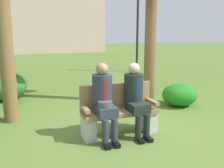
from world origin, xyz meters
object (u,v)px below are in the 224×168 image
(seated_man_left, at_px, (104,98))
(street_lamp, at_px, (138,25))
(shrub_mid_lawn, at_px, (4,86))
(park_bench, at_px, (119,112))
(seated_man_right, at_px, (136,95))
(shrub_far_lawn, at_px, (180,95))

(seated_man_left, xyz_separation_m, street_lamp, (3.87, 6.64, 1.47))
(shrub_mid_lawn, height_order, street_lamp, street_lamp)
(park_bench, distance_m, seated_man_left, 0.48)
(park_bench, distance_m, seated_man_right, 0.44)
(park_bench, bearing_deg, seated_man_right, -23.81)
(shrub_far_lawn, relative_size, street_lamp, 0.25)
(seated_man_right, relative_size, street_lamp, 0.36)
(street_lamp, bearing_deg, shrub_mid_lawn, -149.81)
(park_bench, xyz_separation_m, street_lamp, (3.55, 6.52, 1.80))
(shrub_mid_lawn, bearing_deg, seated_man_right, -55.10)
(park_bench, relative_size, shrub_far_lawn, 1.53)
(park_bench, bearing_deg, street_lamp, 61.45)
(shrub_mid_lawn, bearing_deg, street_lamp, 30.19)
(seated_man_right, xyz_separation_m, shrub_far_lawn, (1.82, 1.22, -0.44))
(seated_man_right, relative_size, shrub_far_lawn, 1.45)
(seated_man_left, xyz_separation_m, seated_man_right, (0.59, 0.00, -0.01))
(seated_man_left, height_order, shrub_far_lawn, seated_man_left)
(shrub_far_lawn, bearing_deg, park_bench, -152.35)
(shrub_mid_lawn, xyz_separation_m, shrub_far_lawn, (4.17, -2.15, -0.10))
(seated_man_right, xyz_separation_m, street_lamp, (3.28, 6.64, 1.48))
(street_lamp, bearing_deg, park_bench, -118.55)
(park_bench, height_order, street_lamp, street_lamp)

